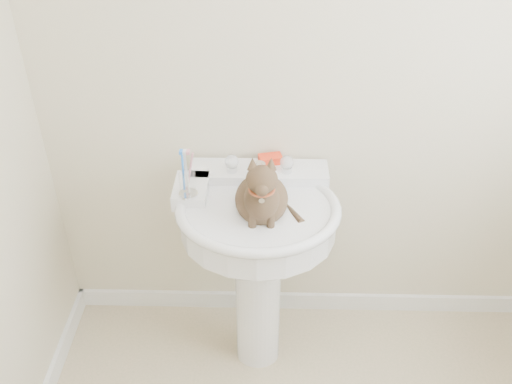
{
  "coord_description": "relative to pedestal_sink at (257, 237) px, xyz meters",
  "views": [
    {
      "loc": [
        -0.2,
        -0.87,
        2.06
      ],
      "look_at": [
        -0.24,
        0.78,
        0.9
      ],
      "focal_mm": 40.0,
      "sensor_mm": 36.0,
      "label": 1
    }
  ],
  "objects": [
    {
      "name": "wall_back",
      "position": [
        0.23,
        0.29,
        0.58
      ],
      "size": [
        2.2,
        0.0,
        2.5
      ],
      "primitive_type": null,
      "color": "beige",
      "rests_on": "ground"
    },
    {
      "name": "baseboard_back",
      "position": [
        0.23,
        0.28,
        -0.63
      ],
      "size": [
        2.2,
        0.02,
        0.09
      ],
      "primitive_type": "cube",
      "color": "white",
      "rests_on": "floor"
    },
    {
      "name": "pedestal_sink",
      "position": [
        0.0,
        0.0,
        0.0
      ],
      "size": [
        0.62,
        0.61,
        0.86
      ],
      "color": "white",
      "rests_on": "floor"
    },
    {
      "name": "faucet",
      "position": [
        0.0,
        0.15,
        0.23
      ],
      "size": [
        0.28,
        0.12,
        0.14
      ],
      "color": "silver",
      "rests_on": "pedestal_sink"
    },
    {
      "name": "soap_bar",
      "position": [
        0.05,
        0.24,
        0.2
      ],
      "size": [
        0.1,
        0.08,
        0.03
      ],
      "primitive_type": "cube",
      "rotation": [
        0.0,
        0.0,
        0.23
      ],
      "color": "red",
      "rests_on": "pedestal_sink"
    },
    {
      "name": "toothbrush_cup",
      "position": [
        -0.25,
        0.01,
        0.23
      ],
      "size": [
        0.07,
        0.07,
        0.18
      ],
      "rotation": [
        0.0,
        0.0,
        0.24
      ],
      "color": "silver",
      "rests_on": "pedestal_sink"
    },
    {
      "name": "cat",
      "position": [
        0.02,
        -0.05,
        0.22
      ],
      "size": [
        0.21,
        0.26,
        0.38
      ],
      "rotation": [
        0.0,
        0.0,
        0.02
      ],
      "color": "#4E3823",
      "rests_on": "pedestal_sink"
    }
  ]
}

